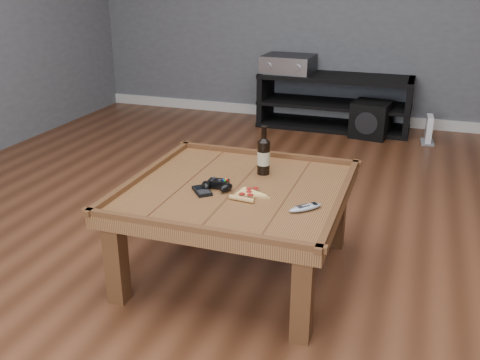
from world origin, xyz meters
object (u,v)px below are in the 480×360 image
(beer_bottle, at_px, (264,155))
(game_console, at_px, (429,131))
(av_receiver, at_px, (288,64))
(subwoofer, at_px, (371,119))
(remote_control, at_px, (306,207))
(game_controller, at_px, (217,185))
(pizza_slice, at_px, (248,194))
(smartphone, at_px, (202,191))
(coffee_table, at_px, (237,199))
(media_console, at_px, (334,102))

(beer_bottle, distance_m, game_console, 2.49)
(av_receiver, bearing_deg, subwoofer, -8.95)
(remote_control, relative_size, subwoofer, 0.42)
(beer_bottle, bearing_deg, subwoofer, 82.75)
(game_controller, distance_m, remote_control, 0.45)
(remote_control, bearing_deg, subwoofer, 133.98)
(pizza_slice, relative_size, subwoofer, 0.62)
(game_controller, xyz_separation_m, pizza_slice, (0.16, -0.03, -0.01))
(game_controller, height_order, smartphone, game_controller)
(coffee_table, relative_size, subwoofer, 2.88)
(coffee_table, distance_m, game_console, 2.69)
(subwoofer, bearing_deg, coffee_table, -89.59)
(pizza_slice, xyz_separation_m, remote_control, (0.28, -0.07, 0.00))
(smartphone, distance_m, av_receiver, 2.88)
(media_console, distance_m, subwoofer, 0.41)
(media_console, bearing_deg, coffee_table, -90.00)
(beer_bottle, height_order, game_console, beer_bottle)
(game_controller, relative_size, smartphone, 1.25)
(game_controller, relative_size, remote_control, 1.12)
(pizza_slice, bearing_deg, remote_control, -7.39)
(smartphone, bearing_deg, game_controller, 7.29)
(pizza_slice, relative_size, av_receiver, 0.47)
(smartphone, bearing_deg, media_console, 47.19)
(media_console, bearing_deg, av_receiver, -179.24)
(smartphone, bearing_deg, av_receiver, 56.20)
(av_receiver, distance_m, game_console, 1.41)
(smartphone, xyz_separation_m, remote_control, (0.49, -0.04, 0.00))
(media_console, height_order, game_controller, media_console)
(pizza_slice, xyz_separation_m, smartphone, (-0.21, -0.03, 0.00))
(remote_control, distance_m, av_receiver, 3.00)
(smartphone, relative_size, remote_control, 0.90)
(coffee_table, xyz_separation_m, game_controller, (-0.08, -0.05, 0.08))
(coffee_table, height_order, remote_control, coffee_table)
(coffee_table, bearing_deg, smartphone, -140.02)
(pizza_slice, bearing_deg, coffee_table, 140.45)
(coffee_table, relative_size, beer_bottle, 4.19)
(smartphone, bearing_deg, remote_control, -44.36)
(media_console, xyz_separation_m, game_console, (0.86, -0.22, -0.14))
(av_receiver, bearing_deg, game_controller, -79.78)
(game_controller, bearing_deg, subwoofer, 77.07)
(av_receiver, bearing_deg, media_console, 3.46)
(beer_bottle, height_order, subwoofer, beer_bottle)
(pizza_slice, distance_m, av_receiver, 2.88)
(game_controller, distance_m, pizza_slice, 0.16)
(pizza_slice, xyz_separation_m, av_receiver, (-0.53, 2.82, 0.12))
(coffee_table, xyz_separation_m, remote_control, (0.36, -0.15, 0.07))
(media_console, distance_m, av_receiver, 0.56)
(game_controller, xyz_separation_m, subwoofer, (0.45, 2.63, -0.31))
(game_controller, bearing_deg, beer_bottle, 58.16)
(subwoofer, bearing_deg, game_controller, -91.14)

